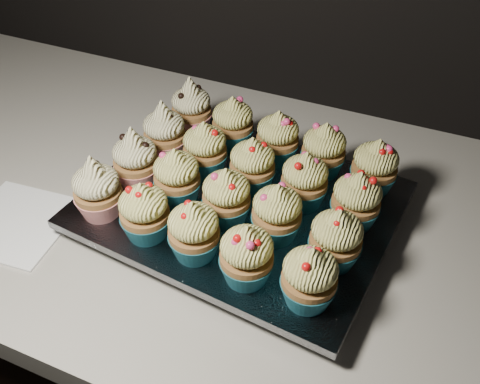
% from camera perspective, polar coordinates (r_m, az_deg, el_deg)
% --- Properties ---
extents(worktop, '(2.44, 0.64, 0.04)m').
position_cam_1_polar(worktop, '(0.77, 5.80, -3.93)').
color(worktop, beige).
rests_on(worktop, cabinet).
extents(napkin, '(0.15, 0.15, 0.00)m').
position_cam_1_polar(napkin, '(0.80, -22.66, -3.08)').
color(napkin, white).
rests_on(napkin, worktop).
extents(baking_tray, '(0.40, 0.32, 0.02)m').
position_cam_1_polar(baking_tray, '(0.74, -0.00, -2.27)').
color(baking_tray, black).
rests_on(baking_tray, worktop).
extents(foil_lining, '(0.43, 0.35, 0.01)m').
position_cam_1_polar(foil_lining, '(0.73, -0.00, -1.30)').
color(foil_lining, silver).
rests_on(foil_lining, baking_tray).
extents(cupcake_0, '(0.06, 0.06, 0.10)m').
position_cam_1_polar(cupcake_0, '(0.71, -15.00, 0.28)').
color(cupcake_0, red).
rests_on(cupcake_0, foil_lining).
extents(cupcake_1, '(0.06, 0.06, 0.08)m').
position_cam_1_polar(cupcake_1, '(0.66, -10.16, -2.11)').
color(cupcake_1, '#196779').
rests_on(cupcake_1, foil_lining).
extents(cupcake_2, '(0.06, 0.06, 0.08)m').
position_cam_1_polar(cupcake_2, '(0.63, -4.94, -4.18)').
color(cupcake_2, '#196779').
rests_on(cupcake_2, foil_lining).
extents(cupcake_3, '(0.06, 0.06, 0.08)m').
position_cam_1_polar(cupcake_3, '(0.60, 0.71, -6.78)').
color(cupcake_3, '#196779').
rests_on(cupcake_3, foil_lining).
extents(cupcake_4, '(0.06, 0.06, 0.08)m').
position_cam_1_polar(cupcake_4, '(0.59, 7.42, -9.05)').
color(cupcake_4, '#196779').
rests_on(cupcake_4, foil_lining).
extents(cupcake_5, '(0.06, 0.06, 0.10)m').
position_cam_1_polar(cupcake_5, '(0.74, -11.08, 3.40)').
color(cupcake_5, red).
rests_on(cupcake_5, foil_lining).
extents(cupcake_6, '(0.06, 0.06, 0.08)m').
position_cam_1_polar(cupcake_6, '(0.71, -6.75, 1.60)').
color(cupcake_6, '#196779').
rests_on(cupcake_6, foil_lining).
extents(cupcake_7, '(0.06, 0.06, 0.08)m').
position_cam_1_polar(cupcake_7, '(0.67, -1.46, -0.53)').
color(cupcake_7, '#196779').
rests_on(cupcake_7, foil_lining).
extents(cupcake_8, '(0.06, 0.06, 0.08)m').
position_cam_1_polar(cupcake_8, '(0.65, 3.95, -2.27)').
color(cupcake_8, '#196779').
rests_on(cupcake_8, foil_lining).
extents(cupcake_9, '(0.06, 0.06, 0.08)m').
position_cam_1_polar(cupcake_9, '(0.63, 10.19, -4.96)').
color(cupcake_9, '#196779').
rests_on(cupcake_9, foil_lining).
extents(cupcake_10, '(0.06, 0.06, 0.10)m').
position_cam_1_polar(cupcake_10, '(0.79, -8.06, 6.32)').
color(cupcake_10, red).
rests_on(cupcake_10, foil_lining).
extents(cupcake_11, '(0.06, 0.06, 0.08)m').
position_cam_1_polar(cupcake_11, '(0.75, -3.76, 4.59)').
color(cupcake_11, '#196779').
rests_on(cupcake_11, foil_lining).
extents(cupcake_12, '(0.06, 0.06, 0.08)m').
position_cam_1_polar(cupcake_12, '(0.72, 1.32, 2.86)').
color(cupcake_12, '#196779').
rests_on(cupcake_12, foil_lining).
extents(cupcake_13, '(0.06, 0.06, 0.08)m').
position_cam_1_polar(cupcake_13, '(0.70, 6.89, 1.23)').
color(cupcake_13, '#196779').
rests_on(cupcake_13, foil_lining).
extents(cupcake_14, '(0.06, 0.06, 0.08)m').
position_cam_1_polar(cupcake_14, '(0.68, 12.29, -0.91)').
color(cupcake_14, '#196779').
rests_on(cupcake_14, foil_lining).
extents(cupcake_15, '(0.06, 0.06, 0.10)m').
position_cam_1_polar(cupcake_15, '(0.84, -5.21, 8.92)').
color(cupcake_15, red).
rests_on(cupcake_15, foil_lining).
extents(cupcake_16, '(0.06, 0.06, 0.08)m').
position_cam_1_polar(cupcake_16, '(0.80, -0.78, 7.33)').
color(cupcake_16, '#196779').
rests_on(cupcake_16, foil_lining).
extents(cupcake_17, '(0.06, 0.06, 0.08)m').
position_cam_1_polar(cupcake_17, '(0.77, 4.04, 5.75)').
color(cupcake_17, '#196779').
rests_on(cupcake_17, foil_lining).
extents(cupcake_18, '(0.06, 0.06, 0.08)m').
position_cam_1_polar(cupcake_18, '(0.76, 8.91, 4.40)').
color(cupcake_18, '#196779').
rests_on(cupcake_18, foil_lining).
extents(cupcake_19, '(0.06, 0.06, 0.08)m').
position_cam_1_polar(cupcake_19, '(0.74, 14.17, 2.58)').
color(cupcake_19, '#196779').
rests_on(cupcake_19, foil_lining).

